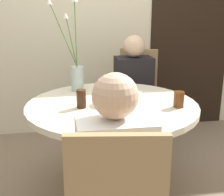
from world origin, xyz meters
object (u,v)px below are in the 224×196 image
flower_vase (76,68)px  person_boy (133,97)px  drink_glass_2 (179,99)px  person_woman (115,195)px  birthday_cake (114,97)px  chair_right_flank (136,90)px  side_plate (131,93)px  drink_glass_1 (81,99)px  drink_glass_0 (116,114)px

flower_vase → person_boy: bearing=32.0°
drink_glass_2 → person_woman: person_woman is taller
person_boy → drink_glass_2: bearing=-83.8°
birthday_cake → person_boy: size_ratio=0.18×
person_boy → person_woman: 1.61m
birthday_cake → person_woman: person_woman is taller
chair_right_flank → person_boy: 0.16m
side_plate → drink_glass_1: 0.50m
drink_glass_1 → side_plate: bearing=34.6°
person_boy → person_woman: same height
chair_right_flank → flower_vase: flower_vase is taller
birthday_cake → person_boy: 0.83m
chair_right_flank → drink_glass_0: (-0.44, -1.27, 0.23)m
side_plate → drink_glass_0: (-0.24, -0.61, 0.06)m
chair_right_flank → person_woman: bearing=-83.0°
drink_glass_0 → drink_glass_1: size_ratio=1.01×
person_woman → chair_right_flank: bearing=72.9°
chair_right_flank → drink_glass_2: (0.03, -1.04, 0.22)m
birthday_cake → person_boy: (0.32, 0.74, -0.23)m
chair_right_flank → drink_glass_0: bearing=-85.1°
side_plate → drink_glass_0: 0.65m
person_boy → flower_vase: bearing=-148.0°
person_boy → chair_right_flank: bearing=65.8°
drink_glass_1 → flower_vase: bearing=90.8°
drink_glass_0 → drink_glass_2: size_ratio=1.17×
side_plate → drink_glass_1: drink_glass_1 is taller
flower_vase → drink_glass_2: 0.86m
birthday_cake → person_boy: person_boy is taller
birthday_cake → person_woman: (-0.14, -0.80, -0.23)m
flower_vase → drink_glass_2: (0.65, -0.54, -0.13)m
birthday_cake → flower_vase: 0.48m
drink_glass_1 → chair_right_flank: bearing=56.9°
flower_vase → birthday_cake: bearing=-58.7°
drink_glass_0 → drink_glass_2: bearing=26.0°
chair_right_flank → person_boy: size_ratio=0.85×
drink_glass_2 → person_boy: size_ratio=0.10×
drink_glass_0 → drink_glass_2: (0.47, 0.23, -0.01)m
chair_right_flank → person_boy: bearing=-90.0°
drink_glass_2 → person_boy: (-0.10, 0.89, -0.24)m
side_plate → person_boy: size_ratio=0.15×
birthday_cake → drink_glass_1: birthday_cake is taller
birthday_cake → drink_glass_1: (-0.23, -0.06, 0.02)m
birthday_cake → drink_glass_1: size_ratio=1.60×
chair_right_flank → birthday_cake: (-0.38, -0.88, 0.21)m
chair_right_flank → drink_glass_1: chair_right_flank is taller
drink_glass_0 → person_woman: size_ratio=0.11×
flower_vase → drink_glass_1: bearing=-89.2°
flower_vase → drink_glass_1: 0.46m
flower_vase → side_plate: size_ratio=4.56×
chair_right_flank → flower_vase: size_ratio=1.27×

